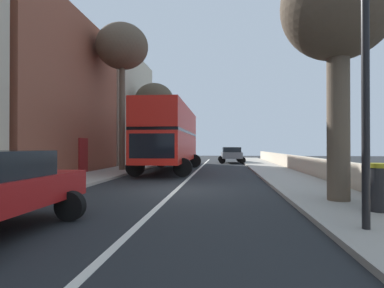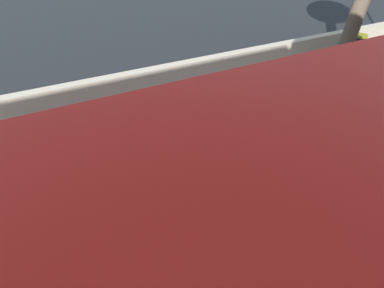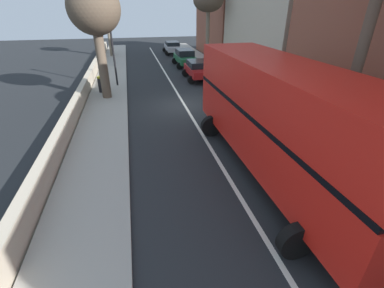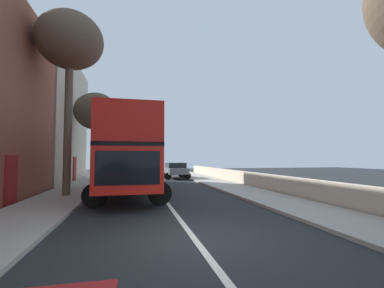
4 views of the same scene
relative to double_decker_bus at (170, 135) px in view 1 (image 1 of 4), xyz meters
name	(u,v)px [view 1 (image 1 of 4)]	position (x,y,z in m)	size (l,w,h in m)	color
ground_plane	(177,190)	(1.70, -8.31, -2.35)	(84.00, 84.00, 0.00)	black
road_centre_line	(177,190)	(1.70, -8.31, -2.35)	(0.16, 54.00, 0.01)	silver
sidewalk_left	(52,186)	(-3.20, -8.31, -2.29)	(2.60, 60.00, 0.12)	#9E998E
sidewalk_right	(313,190)	(6.60, -8.31, -2.29)	(2.60, 60.00, 0.12)	#9E998E
boundary_wall_right	(358,178)	(8.15, -8.31, -1.85)	(0.36, 54.00, 1.01)	beige
double_decker_bus	(170,135)	(0.00, 0.00, 0.00)	(3.63, 10.71, 4.06)	red
parked_car_grey_right_3	(231,154)	(4.20, 10.49, -1.46)	(2.63, 4.32, 1.53)	slate
street_tree_right_1	(338,10)	(6.61, -10.76, 3.05)	(3.12, 3.12, 6.98)	brown
street_tree_left_2	(122,48)	(-3.06, -0.42, 5.58)	(3.33, 3.33, 9.42)	brown
street_tree_left_4	(154,102)	(-2.85, 7.98, 3.37)	(3.51, 3.51, 7.28)	brown
lamppost_right	(365,26)	(6.00, -13.79, 1.45)	(0.32, 0.32, 6.31)	black
litter_bin_right	(378,187)	(7.00, -12.14, -1.68)	(0.55, 0.55, 1.10)	black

